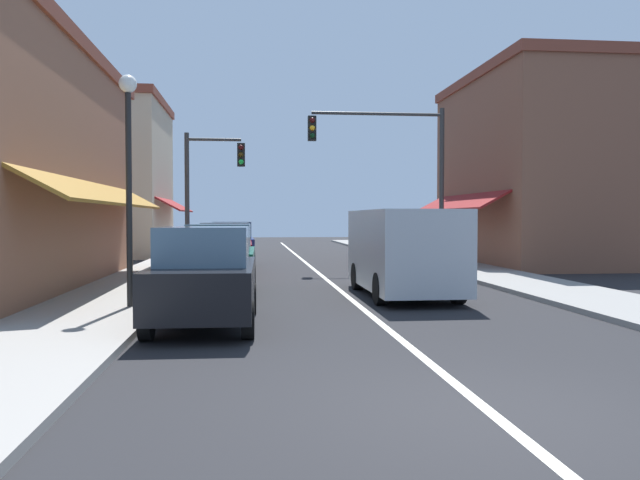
# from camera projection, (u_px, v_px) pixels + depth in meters

# --- Properties ---
(ground_plane) EXTENTS (80.00, 80.00, 0.00)m
(ground_plane) POSITION_uv_depth(u_px,v_px,m) (314.00, 269.00, 24.20)
(ground_plane) COLOR black
(sidewalk_left) EXTENTS (2.60, 56.00, 0.12)m
(sidewalk_left) POSITION_uv_depth(u_px,v_px,m) (164.00, 269.00, 23.61)
(sidewalk_left) COLOR gray
(sidewalk_left) RESTS_ON ground
(sidewalk_right) EXTENTS (2.60, 56.00, 0.12)m
(sidewalk_right) POSITION_uv_depth(u_px,v_px,m) (456.00, 266.00, 24.79)
(sidewalk_right) COLOR gray
(sidewalk_right) RESTS_ON ground
(lane_center_stripe) EXTENTS (0.14, 52.00, 0.01)m
(lane_center_stripe) POSITION_uv_depth(u_px,v_px,m) (314.00, 269.00, 24.20)
(lane_center_stripe) COLOR silver
(lane_center_stripe) RESTS_ON ground
(storefront_right_block) EXTENTS (6.15, 10.20, 7.95)m
(storefront_right_block) POSITION_uv_depth(u_px,v_px,m) (528.00, 169.00, 27.04)
(storefront_right_block) COLOR brown
(storefront_right_block) RESTS_ON ground
(storefront_far_left) EXTENTS (5.57, 8.20, 7.98)m
(storefront_far_left) POSITION_uv_depth(u_px,v_px,m) (122.00, 178.00, 33.04)
(storefront_far_left) COLOR #BCAD8E
(storefront_far_left) RESTS_ON ground
(parked_car_nearest_left) EXTENTS (1.85, 4.13, 1.77)m
(parked_car_nearest_left) POSITION_uv_depth(u_px,v_px,m) (205.00, 277.00, 11.46)
(parked_car_nearest_left) COLOR black
(parked_car_nearest_left) RESTS_ON ground
(parked_car_second_left) EXTENTS (1.83, 4.12, 1.77)m
(parked_car_second_left) POSITION_uv_depth(u_px,v_px,m) (220.00, 259.00, 16.34)
(parked_car_second_left) COLOR #0F4C33
(parked_car_second_left) RESTS_ON ground
(parked_car_third_left) EXTENTS (1.80, 4.11, 1.77)m
(parked_car_third_left) POSITION_uv_depth(u_px,v_px,m) (226.00, 249.00, 21.43)
(parked_car_third_left) COLOR maroon
(parked_car_third_left) RESTS_ON ground
(parked_car_far_left) EXTENTS (1.87, 4.15, 1.77)m
(parked_car_far_left) POSITION_uv_depth(u_px,v_px,m) (232.00, 244.00, 26.24)
(parked_car_far_left) COLOR navy
(parked_car_far_left) RESTS_ON ground
(van_in_lane) EXTENTS (2.00, 5.18, 2.12)m
(van_in_lane) POSITION_uv_depth(u_px,v_px,m) (403.00, 250.00, 15.86)
(van_in_lane) COLOR #B2B7BC
(van_in_lane) RESTS_ON ground
(traffic_signal_mast_arm) EXTENTS (5.16, 0.50, 6.03)m
(traffic_signal_mast_arm) POSITION_uv_depth(u_px,v_px,m) (397.00, 159.00, 23.96)
(traffic_signal_mast_arm) COLOR #333333
(traffic_signal_mast_arm) RESTS_ON ground
(traffic_signal_left_corner) EXTENTS (2.33, 0.50, 5.22)m
(traffic_signal_left_corner) POSITION_uv_depth(u_px,v_px,m) (207.00, 180.00, 24.99)
(traffic_signal_left_corner) COLOR #333333
(traffic_signal_left_corner) RESTS_ON ground
(street_lamp_left_near) EXTENTS (0.36, 0.36, 4.81)m
(street_lamp_left_near) POSITION_uv_depth(u_px,v_px,m) (129.00, 153.00, 13.03)
(street_lamp_left_near) COLOR black
(street_lamp_left_near) RESTS_ON ground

